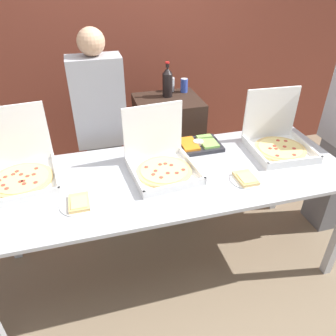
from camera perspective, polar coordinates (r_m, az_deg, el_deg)
ground_plane at (r=2.81m, az=0.00°, el=-16.17°), size 16.00×16.00×0.00m
brick_wall_behind at (r=3.58m, az=-7.80°, el=21.06°), size 10.00×0.06×2.80m
buffet_table at (r=2.27m, az=0.00°, el=-2.98°), size 2.48×0.93×0.88m
pizza_box_far_right at (r=2.21m, az=-1.16°, el=1.15°), size 0.46×0.47×0.42m
pizza_box_far_left at (r=2.34m, az=-24.46°, el=-0.10°), size 0.49×0.51×0.45m
pizza_box_near_right at (r=2.61m, az=18.55°, el=4.63°), size 0.45×0.46×0.42m
paper_plate_front_left at (r=2.02m, az=-15.22°, el=-5.91°), size 0.23×0.23×0.03m
paper_plate_front_right at (r=2.21m, az=13.40°, el=-1.82°), size 0.21×0.21×0.03m
veggie_tray at (r=2.53m, az=5.28°, el=4.09°), size 0.34×0.26×0.05m
sideboard_podium at (r=3.14m, az=0.00°, el=2.72°), size 0.57×0.48×1.07m
soda_bottle at (r=2.93m, az=-0.10°, el=14.78°), size 0.09×0.09×0.30m
soda_can_silver at (r=3.09m, az=0.51°, el=14.36°), size 0.07×0.07×0.12m
soda_can_colored at (r=3.06m, az=2.83°, el=14.19°), size 0.07×0.07×0.12m
person_guest_plaid at (r=2.75m, az=-11.39°, el=5.89°), size 0.40×0.22×1.72m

